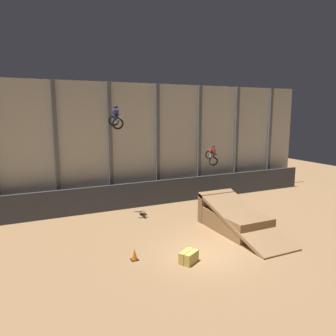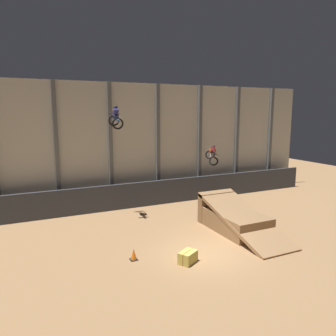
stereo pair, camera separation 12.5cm
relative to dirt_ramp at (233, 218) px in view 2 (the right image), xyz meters
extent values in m
plane|color=#9E754C|center=(-3.40, -2.35, -0.68)|extent=(60.00, 60.00, 0.00)
cube|color=beige|center=(-3.40, 8.17, 3.92)|extent=(32.00, 0.12, 9.20)
cube|color=slate|center=(-9.10, 7.97, 3.92)|extent=(0.28, 0.28, 9.20)
cube|color=slate|center=(-5.30, 7.97, 3.92)|extent=(0.28, 0.28, 9.20)
cube|color=slate|center=(-1.50, 7.97, 3.92)|extent=(0.28, 0.28, 9.20)
cube|color=slate|center=(2.30, 7.97, 3.92)|extent=(0.28, 0.28, 9.20)
cube|color=slate|center=(6.10, 7.97, 3.92)|extent=(0.28, 0.28, 9.20)
cube|color=slate|center=(9.90, 7.97, 3.92)|extent=(0.28, 0.28, 9.20)
cube|color=#383D47|center=(-3.40, 6.90, 0.26)|extent=(31.36, 0.20, 1.88)
cube|color=#966F48|center=(0.00, -0.08, -0.12)|extent=(2.48, 4.36, 1.12)
cube|color=olive|center=(0.00, 1.84, 0.26)|extent=(2.53, 0.50, 1.87)
cube|color=#9E754C|center=(0.00, -1.02, 0.26)|extent=(2.53, 6.28, 2.07)
torus|color=black|center=(-5.62, 5.82, 5.81)|extent=(0.75, 0.27, 0.74)
torus|color=black|center=(-5.76, 4.44, 5.65)|extent=(0.75, 0.27, 0.74)
cube|color=#B7B7BC|center=(-5.70, 5.07, 5.84)|extent=(0.24, 0.56, 0.34)
cube|color=blue|center=(-5.68, 5.21, 6.06)|extent=(0.25, 0.48, 0.29)
cube|color=black|center=(-5.72, 4.81, 6.03)|extent=(0.22, 0.58, 0.18)
cube|color=blue|center=(-5.78, 4.31, 5.89)|extent=(0.18, 0.38, 0.10)
cylinder|color=#B7B7BC|center=(-5.64, 5.62, 6.03)|extent=(0.08, 0.21, 0.55)
cylinder|color=black|center=(-5.65, 5.55, 6.26)|extent=(0.65, 0.18, 0.04)
cube|color=navy|center=(-5.71, 4.98, 6.33)|extent=(0.32, 0.40, 0.53)
sphere|color=black|center=(-5.70, 5.04, 6.66)|extent=(0.29, 0.31, 0.29)
cylinder|color=navy|center=(-5.82, 5.08, 6.08)|extent=(0.15, 0.43, 0.30)
cylinder|color=navy|center=(-5.58, 5.06, 6.08)|extent=(0.15, 0.43, 0.30)
cylinder|color=navy|center=(-5.84, 5.23, 6.38)|extent=(0.14, 0.53, 0.20)
cylinder|color=navy|center=(-5.52, 5.20, 6.38)|extent=(0.14, 0.53, 0.20)
torus|color=black|center=(2.30, 5.79, 2.56)|extent=(0.83, 0.84, 0.69)
torus|color=black|center=(1.42, 4.95, 3.25)|extent=(0.83, 0.84, 0.69)
cube|color=#B7B7BC|center=(1.87, 5.38, 3.04)|extent=(0.55, 0.54, 0.50)
cube|color=#E54C19|center=(2.05, 5.55, 3.13)|extent=(0.50, 0.49, 0.43)
cube|color=black|center=(1.81, 5.31, 3.34)|extent=(0.51, 0.49, 0.38)
cube|color=#E54C19|center=(1.45, 4.97, 3.53)|extent=(0.34, 0.34, 0.23)
cylinder|color=#B7B7BC|center=(2.28, 5.76, 2.86)|extent=(0.38, 0.36, 0.39)
cylinder|color=black|center=(2.34, 5.82, 3.09)|extent=(0.64, 0.23, 0.04)
cube|color=maroon|center=(2.03, 5.53, 3.49)|extent=(0.39, 0.39, 0.53)
sphere|color=black|center=(2.21, 5.70, 3.71)|extent=(0.44, 0.43, 0.35)
cylinder|color=maroon|center=(1.90, 5.56, 3.23)|extent=(0.28, 0.27, 0.43)
cylinder|color=maroon|center=(2.06, 5.39, 3.23)|extent=(0.28, 0.27, 0.43)
cylinder|color=maroon|center=(2.08, 5.80, 3.38)|extent=(0.34, 0.33, 0.45)
cylinder|color=maroon|center=(2.30, 5.56, 3.38)|extent=(0.34, 0.33, 0.45)
cube|color=black|center=(-6.90, -1.43, -0.67)|extent=(0.36, 0.36, 0.03)
cone|color=orange|center=(-6.90, -1.43, -0.38)|extent=(0.28, 0.28, 0.55)
cube|color=#CCB751|center=(-4.68, -2.81, -0.40)|extent=(1.08, 0.97, 0.56)
cube|color=#996623|center=(-4.68, -2.81, -0.40)|extent=(0.81, 0.49, 0.57)
camera|label=1|loc=(-11.86, -15.49, 6.37)|focal=35.00mm
camera|label=2|loc=(-11.75, -15.54, 6.37)|focal=35.00mm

